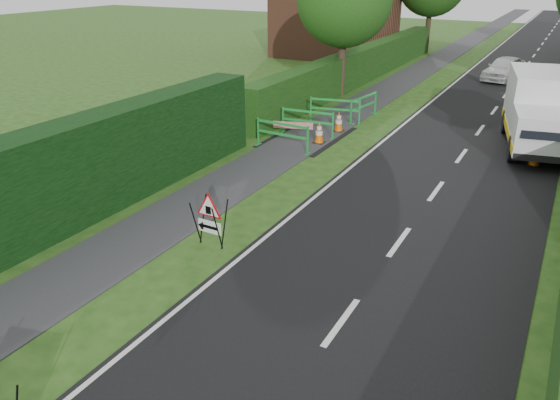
% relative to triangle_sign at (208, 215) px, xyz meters
% --- Properties ---
extents(ground, '(120.00, 120.00, 0.00)m').
position_rel_triangle_sign_xyz_m(ground, '(1.28, -2.26, -0.78)').
color(ground, '#234814').
rests_on(ground, ground).
extents(road_surface, '(6.00, 90.00, 0.02)m').
position_rel_triangle_sign_xyz_m(road_surface, '(3.78, 32.74, -0.77)').
color(road_surface, black).
rests_on(road_surface, ground).
extents(footpath, '(2.00, 90.00, 0.02)m').
position_rel_triangle_sign_xyz_m(footpath, '(-1.72, 32.74, -0.77)').
color(footpath, '#2D2D30').
rests_on(footpath, ground).
extents(hedge_west_near, '(1.10, 18.00, 2.50)m').
position_rel_triangle_sign_xyz_m(hedge_west_near, '(-3.72, -2.26, -0.78)').
color(hedge_west_near, black).
rests_on(hedge_west_near, ground).
extents(hedge_west_far, '(1.00, 24.00, 1.80)m').
position_rel_triangle_sign_xyz_m(hedge_west_far, '(-3.72, 19.74, -0.78)').
color(hedge_west_far, '#14380F').
rests_on(hedge_west_far, ground).
extents(house_west, '(7.50, 7.40, 7.88)m').
position_rel_triangle_sign_xyz_m(house_west, '(-8.72, 27.74, 2.12)').
color(house_west, brown).
rests_on(house_west, ground).
extents(triangle_sign, '(0.78, 0.78, 1.12)m').
position_rel_triangle_sign_xyz_m(triangle_sign, '(0.00, 0.00, 0.00)').
color(triangle_sign, black).
rests_on(triangle_sign, ground).
extents(works_van, '(3.14, 5.82, 2.52)m').
position_rel_triangle_sign_xyz_m(works_van, '(5.89, 11.54, 0.56)').
color(works_van, silver).
rests_on(works_van, ground).
extents(traffic_cone_0, '(0.38, 0.38, 0.79)m').
position_rel_triangle_sign_xyz_m(traffic_cone_0, '(6.00, 9.42, -0.39)').
color(traffic_cone_0, black).
rests_on(traffic_cone_0, ground).
extents(traffic_cone_1, '(0.38, 0.38, 0.79)m').
position_rel_triangle_sign_xyz_m(traffic_cone_1, '(6.49, 11.18, -0.39)').
color(traffic_cone_1, black).
rests_on(traffic_cone_1, ground).
extents(traffic_cone_2, '(0.38, 0.38, 0.79)m').
position_rel_triangle_sign_xyz_m(traffic_cone_2, '(5.97, 13.52, -0.39)').
color(traffic_cone_2, black).
rests_on(traffic_cone_2, ground).
extents(traffic_cone_3, '(0.38, 0.38, 0.79)m').
position_rel_triangle_sign_xyz_m(traffic_cone_3, '(-1.05, 8.29, -0.39)').
color(traffic_cone_3, black).
rests_on(traffic_cone_3, ground).
extents(traffic_cone_4, '(0.38, 0.38, 0.79)m').
position_rel_triangle_sign_xyz_m(traffic_cone_4, '(-1.01, 10.02, -0.39)').
color(traffic_cone_4, black).
rests_on(traffic_cone_4, ground).
extents(ped_barrier_0, '(2.08, 0.47, 1.00)m').
position_rel_triangle_sign_xyz_m(ped_barrier_0, '(-1.85, 6.99, -0.15)').
color(ped_barrier_0, green).
rests_on(ped_barrier_0, ground).
extents(ped_barrier_1, '(2.08, 0.50, 1.00)m').
position_rel_triangle_sign_xyz_m(ped_barrier_1, '(-1.83, 8.95, -0.15)').
color(ped_barrier_1, green).
rests_on(ped_barrier_1, ground).
extents(ped_barrier_2, '(2.09, 0.75, 1.00)m').
position_rel_triangle_sign_xyz_m(ped_barrier_2, '(-1.66, 11.13, -0.15)').
color(ped_barrier_2, green).
rests_on(ped_barrier_2, ground).
extents(ped_barrier_3, '(0.68, 2.09, 1.00)m').
position_rel_triangle_sign_xyz_m(ped_barrier_3, '(-0.82, 12.19, -0.15)').
color(ped_barrier_3, green).
rests_on(ped_barrier_3, ground).
extents(redwhite_plank, '(1.45, 0.48, 0.25)m').
position_rel_triangle_sign_xyz_m(redwhite_plank, '(-2.23, 8.54, -0.78)').
color(redwhite_plank, red).
rests_on(redwhite_plank, ground).
extents(hatchback_car, '(2.22, 3.97, 1.28)m').
position_rel_triangle_sign_xyz_m(hatchback_car, '(3.10, 23.66, -0.14)').
color(hatchback_car, silver).
rests_on(hatchback_car, ground).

